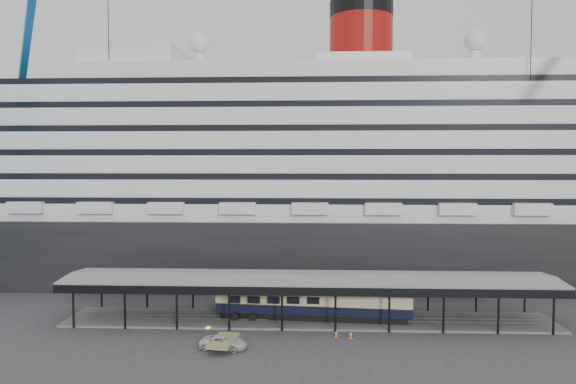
{
  "coord_description": "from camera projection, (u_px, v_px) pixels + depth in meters",
  "views": [
    {
      "loc": [
        0.55,
        -59.06,
        18.29
      ],
      "look_at": [
        -2.58,
        8.0,
        14.77
      ],
      "focal_mm": 35.0,
      "sensor_mm": 36.0,
      "label": 1
    }
  ],
  "objects": [
    {
      "name": "ground",
      "position": [
        309.0,
        334.0,
        59.9
      ],
      "size": [
        200.0,
        200.0,
        0.0
      ],
      "primitive_type": "plane",
      "color": "#333336",
      "rests_on": "ground"
    },
    {
      "name": "cruise_ship",
      "position": [
        311.0,
        162.0,
        90.85
      ],
      "size": [
        130.0,
        30.0,
        43.9
      ],
      "color": "black",
      "rests_on": "ground"
    },
    {
      "name": "platform_canopy",
      "position": [
        309.0,
        301.0,
        64.76
      ],
      "size": [
        56.0,
        9.18,
        5.3
      ],
      "color": "slate",
      "rests_on": "ground"
    },
    {
      "name": "port_truck",
      "position": [
        223.0,
        342.0,
        55.04
      ],
      "size": [
        4.87,
        2.71,
        1.29
      ],
      "primitive_type": "imported",
      "rotation": [
        0.0,
        0.0,
        1.44
      ],
      "color": "silver",
      "rests_on": "ground"
    },
    {
      "name": "pullman_carriage",
      "position": [
        313.0,
        298.0,
        64.72
      ],
      "size": [
        22.57,
        4.86,
        21.99
      ],
      "rotation": [
        0.0,
        0.0,
        -0.09
      ],
      "color": "black",
      "rests_on": "ground"
    },
    {
      "name": "traffic_cone_left",
      "position": [
        228.0,
        340.0,
        56.56
      ],
      "size": [
        0.42,
        0.42,
        0.76
      ],
      "rotation": [
        0.0,
        0.0,
        0.08
      ],
      "color": "#F63C0D",
      "rests_on": "ground"
    },
    {
      "name": "traffic_cone_mid",
      "position": [
        351.0,
        335.0,
        58.33
      ],
      "size": [
        0.51,
        0.51,
        0.76
      ],
      "rotation": [
        0.0,
        0.0,
        -0.36
      ],
      "color": "#F55C0D",
      "rests_on": "ground"
    },
    {
      "name": "traffic_cone_right",
      "position": [
        336.0,
        334.0,
        58.75
      ],
      "size": [
        0.4,
        0.4,
        0.75
      ],
      "rotation": [
        0.0,
        0.0,
        -0.04
      ],
      "color": "#CF560B",
      "rests_on": "ground"
    }
  ]
}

